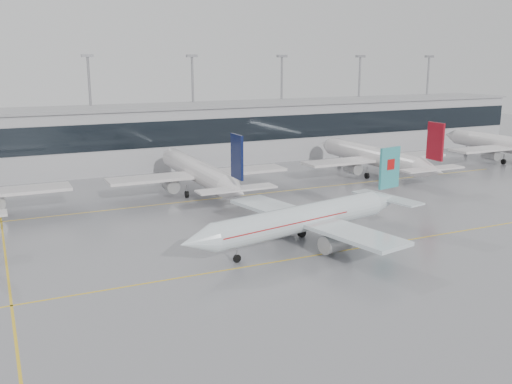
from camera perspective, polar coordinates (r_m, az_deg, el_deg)
name	(u,v)px	position (r m, az deg, el deg)	size (l,w,h in m)	color
ground	(302,258)	(64.34, 4.58, -6.55)	(320.00, 320.00, 0.00)	gray
taxi_line_main	(302,258)	(64.34, 4.58, -6.55)	(120.00, 0.25, 0.01)	yellow
taxi_line_north	(208,199)	(90.48, -4.86, -0.73)	(120.00, 0.25, 0.01)	yellow
taxi_line_cross	(5,255)	(70.85, -23.78, -5.79)	(0.25, 60.00, 0.01)	yellow
terminal	(153,137)	(119.43, -10.31, 5.42)	(180.00, 15.00, 12.00)	#A0A0A4
terminal_glass	(163,134)	(112.02, -9.33, 5.73)	(180.00, 0.20, 5.00)	black
terminal_roof	(151,107)	(118.78, -10.43, 8.38)	(182.00, 16.00, 0.40)	gray
light_masts	(144,99)	(124.49, -11.18, 9.09)	(156.40, 1.00, 22.60)	gray
air_canada_jet	(309,218)	(67.97, 5.34, -2.59)	(33.92, 26.88, 10.44)	silver
parked_jet_c	(199,172)	(93.07, -5.69, 1.98)	(29.64, 36.96, 11.72)	silver
parked_jet_d	(375,157)	(109.58, 11.84, 3.46)	(29.64, 36.96, 11.72)	silver
parked_jet_e	(509,145)	(133.44, 24.00, 4.30)	(29.64, 36.96, 11.72)	silver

